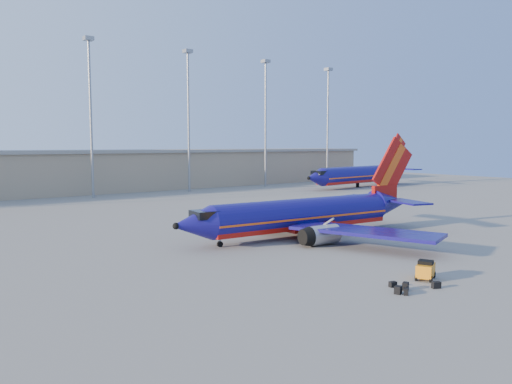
% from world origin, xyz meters
% --- Properties ---
extents(ground, '(220.00, 220.00, 0.00)m').
position_xyz_m(ground, '(0.00, 0.00, 0.00)').
color(ground, slate).
rests_on(ground, ground).
extents(terminal_building, '(122.00, 16.00, 8.50)m').
position_xyz_m(terminal_building, '(10.00, 58.00, 4.32)').
color(terminal_building, gray).
rests_on(terminal_building, ground).
extents(light_mast_row, '(101.60, 1.60, 28.65)m').
position_xyz_m(light_mast_row, '(5.00, 46.00, 17.55)').
color(light_mast_row, gray).
rests_on(light_mast_row, ground).
extents(aircraft_main, '(31.19, 29.92, 10.56)m').
position_xyz_m(aircraft_main, '(-0.25, -5.61, 2.26)').
color(aircraft_main, navy).
rests_on(aircraft_main, ground).
extents(aircraft_second, '(36.66, 14.23, 12.41)m').
position_xyz_m(aircraft_second, '(51.40, 31.95, 2.85)').
color(aircraft_second, navy).
rests_on(aircraft_second, ground).
extents(baggage_tug, '(2.21, 1.84, 1.37)m').
position_xyz_m(baggage_tug, '(-5.21, -23.21, 0.71)').
color(baggage_tug, orange).
rests_on(baggage_tug, ground).
extents(luggage_pile, '(3.71, 2.45, 0.51)m').
position_xyz_m(luggage_pile, '(-8.55, -24.19, 0.23)').
color(luggage_pile, black).
rests_on(luggage_pile, ground).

